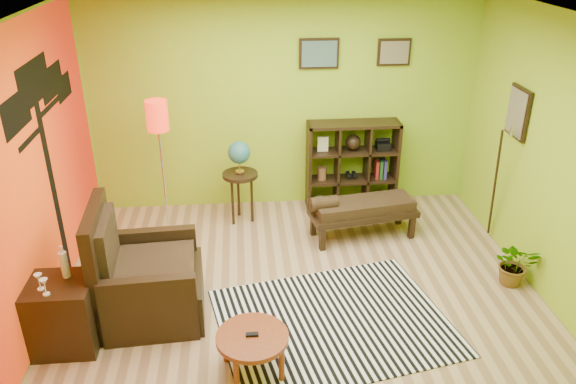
{
  "coord_description": "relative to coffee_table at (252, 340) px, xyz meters",
  "views": [
    {
      "loc": [
        -0.55,
        -4.74,
        3.53
      ],
      "look_at": [
        -0.1,
        0.37,
        1.05
      ],
      "focal_mm": 35.0,
      "sensor_mm": 36.0,
      "label": 1
    }
  ],
  "objects": [
    {
      "name": "ground",
      "position": [
        0.52,
        1.0,
        -0.33
      ],
      "size": [
        5.0,
        5.0,
        0.0
      ],
      "primitive_type": "plane",
      "color": "tan",
      "rests_on": "ground"
    },
    {
      "name": "room_shell",
      "position": [
        0.43,
        1.01,
        1.47
      ],
      "size": [
        5.04,
        4.54,
        2.82
      ],
      "color": "#91BA1F",
      "rests_on": "ground"
    },
    {
      "name": "zebra_rug",
      "position": [
        0.8,
        0.58,
        -0.32
      ],
      "size": [
        2.48,
        2.1,
        0.01
      ],
      "primitive_type": "cube",
      "rotation": [
        0.0,
        0.0,
        0.21
      ],
      "color": "white",
      "rests_on": "ground"
    },
    {
      "name": "coffee_table",
      "position": [
        0.0,
        0.0,
        0.0
      ],
      "size": [
        0.62,
        0.62,
        0.4
      ],
      "color": "maroon",
      "rests_on": "ground"
    },
    {
      "name": "armchair",
      "position": [
        -1.03,
        0.89,
        0.03
      ],
      "size": [
        1.04,
        1.05,
        1.19
      ],
      "color": "black",
      "rests_on": "ground"
    },
    {
      "name": "side_cabinet",
      "position": [
        -1.68,
        0.49,
        0.01
      ],
      "size": [
        0.57,
        0.52,
        0.99
      ],
      "color": "black",
      "rests_on": "ground"
    },
    {
      "name": "floor_lamp",
      "position": [
        -0.97,
        2.43,
        1.07
      ],
      "size": [
        0.26,
        0.26,
        1.73
      ],
      "color": "silver",
      "rests_on": "ground"
    },
    {
      "name": "globe_table",
      "position": [
        -0.06,
        2.75,
        0.5
      ],
      "size": [
        0.45,
        0.45,
        1.09
      ],
      "color": "black",
      "rests_on": "ground"
    },
    {
      "name": "cube_shelf",
      "position": [
        1.44,
        3.03,
        0.27
      ],
      "size": [
        1.2,
        0.35,
        1.2
      ],
      "color": "black",
      "rests_on": "ground"
    },
    {
      "name": "bench",
      "position": [
        1.38,
        2.2,
        0.06
      ],
      "size": [
        1.36,
        0.67,
        0.6
      ],
      "color": "black",
      "rests_on": "ground"
    },
    {
      "name": "potted_plant",
      "position": [
        2.82,
        1.07,
        -0.14
      ],
      "size": [
        0.55,
        0.58,
        0.38
      ],
      "primitive_type": "imported",
      "rotation": [
        0.0,
        0.0,
        -0.24
      ],
      "color": "#26661E",
      "rests_on": "ground"
    }
  ]
}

